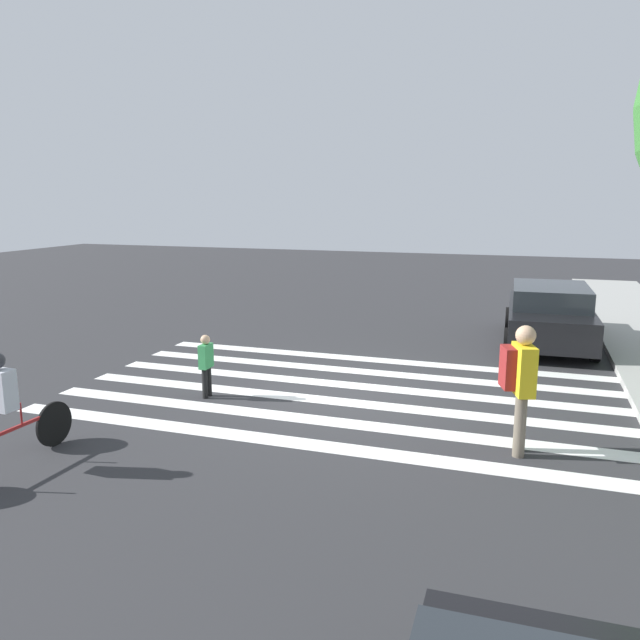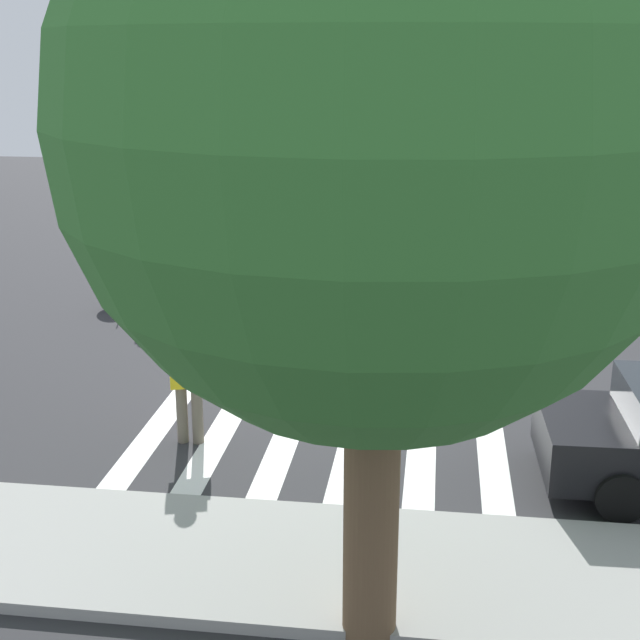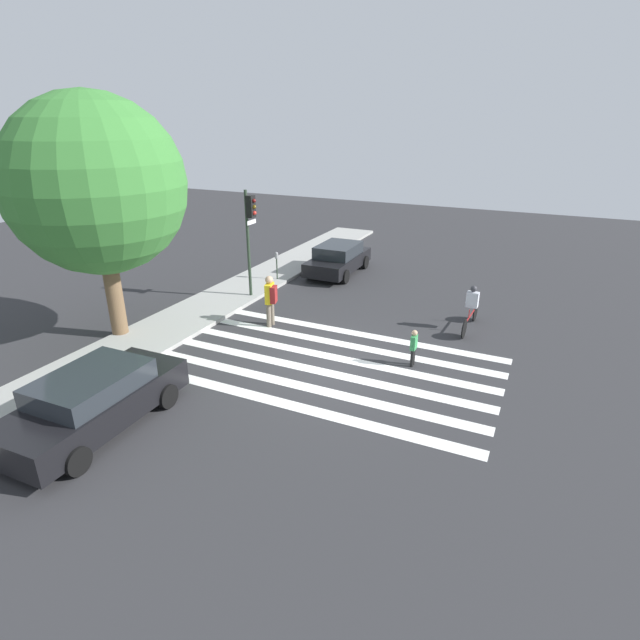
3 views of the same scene
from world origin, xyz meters
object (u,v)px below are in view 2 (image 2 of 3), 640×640
at_px(street_tree, 379,122).
at_px(cyclist_far_lane, 149,273).
at_px(pedestrian_child_with_backpack, 304,301).
at_px(pedestrian_adult_blue_shirt, 189,372).

relative_size(street_tree, cyclist_far_lane, 3.23).
height_order(street_tree, pedestrian_child_with_backpack, street_tree).
height_order(pedestrian_child_with_backpack, cyclist_far_lane, cyclist_far_lane).
bearing_deg(cyclist_far_lane, pedestrian_child_with_backpack, 166.34).
height_order(street_tree, cyclist_far_lane, street_tree).
distance_m(street_tree, pedestrian_adult_blue_shirt, 6.49).
distance_m(pedestrian_adult_blue_shirt, cyclist_far_lane, 7.03).
height_order(pedestrian_adult_blue_shirt, cyclist_far_lane, pedestrian_adult_blue_shirt).
distance_m(pedestrian_adult_blue_shirt, pedestrian_child_with_backpack, 5.49).
xyz_separation_m(street_tree, cyclist_far_lane, (5.71, -10.70, -4.16)).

